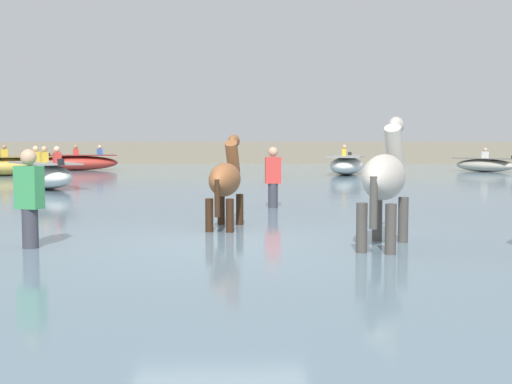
% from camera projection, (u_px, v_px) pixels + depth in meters
% --- Properties ---
extents(ground_plane, '(120.00, 120.00, 0.00)m').
position_uv_depth(ground_plane, '(219.00, 273.00, 8.58)').
color(ground_plane, gray).
extents(water_surface, '(90.00, 90.00, 0.38)m').
position_uv_depth(water_surface, '(225.00, 196.00, 18.53)').
color(water_surface, slate).
rests_on(water_surface, ground).
extents(horse_lead_chestnut, '(0.67, 1.71, 1.85)m').
position_uv_depth(horse_lead_chestnut, '(226.00, 182.00, 10.20)').
color(horse_lead_chestnut, brown).
rests_on(horse_lead_chestnut, ground).
extents(horse_trailing_pinto, '(1.07, 1.87, 2.07)m').
position_uv_depth(horse_trailing_pinto, '(385.00, 181.00, 8.34)').
color(horse_trailing_pinto, beige).
rests_on(horse_trailing_pinto, ground).
extents(boat_near_port, '(2.96, 3.80, 1.24)m').
position_uv_depth(boat_near_port, '(44.00, 175.00, 19.09)').
color(boat_near_port, silver).
rests_on(boat_near_port, water_surface).
extents(boat_near_starboard, '(2.33, 4.35, 1.26)m').
position_uv_depth(boat_near_starboard, '(346.00, 165.00, 27.54)').
color(boat_near_starboard, silver).
rests_on(boat_near_starboard, water_surface).
extents(boat_far_offshore, '(4.19, 2.29, 1.23)m').
position_uv_depth(boat_far_offshore, '(76.00, 163.00, 31.72)').
color(boat_far_offshore, '#BC382D').
rests_on(boat_far_offshore, water_surface).
extents(boat_mid_outer, '(2.60, 2.99, 1.11)m').
position_uv_depth(boat_mid_outer, '(485.00, 165.00, 30.07)').
color(boat_mid_outer, '#B2AD9E').
rests_on(boat_mid_outer, water_surface).
extents(boat_far_inshore, '(1.63, 2.74, 0.69)m').
position_uv_depth(boat_far_inshore, '(40.00, 173.00, 22.87)').
color(boat_far_inshore, gold).
rests_on(boat_far_inshore, water_surface).
extents(boat_mid_channel, '(3.81, 2.89, 1.25)m').
position_uv_depth(boat_mid_channel, '(5.00, 166.00, 26.49)').
color(boat_mid_channel, gold).
rests_on(boat_mid_channel, water_surface).
extents(person_onlooker_right, '(0.32, 0.20, 1.63)m').
position_uv_depth(person_onlooker_right, '(273.00, 184.00, 13.35)').
color(person_onlooker_right, '#383842').
rests_on(person_onlooker_right, ground).
extents(person_wading_mid, '(0.37, 0.30, 1.63)m').
position_uv_depth(person_wading_mid, '(30.00, 210.00, 8.21)').
color(person_wading_mid, '#383842').
rests_on(person_wading_mid, ground).
extents(far_shoreline, '(80.00, 2.40, 1.79)m').
position_uv_depth(far_shoreline, '(228.00, 155.00, 43.08)').
color(far_shoreline, gray).
rests_on(far_shoreline, ground).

